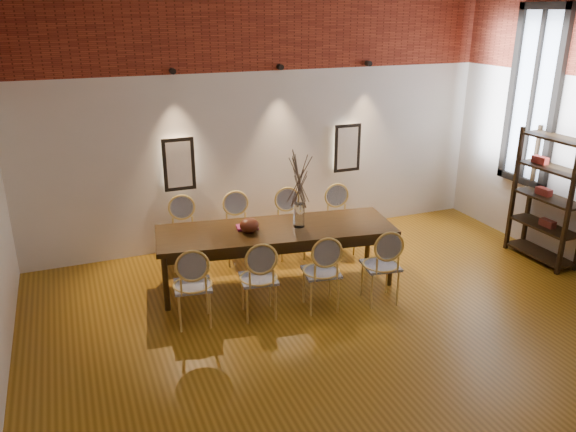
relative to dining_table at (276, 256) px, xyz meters
name	(u,v)px	position (x,y,z in m)	size (l,w,h in m)	color
floor	(385,360)	(0.42, -1.99, -0.39)	(7.00, 7.00, 0.02)	#976819
wall_back	(264,106)	(0.42, 1.56, 1.62)	(7.00, 0.10, 4.00)	silver
brick_band_back	(264,14)	(0.42, 1.49, 2.88)	(7.00, 0.02, 1.50)	maroon
niche_left	(179,164)	(-0.88, 1.46, 0.93)	(0.36, 0.06, 0.66)	#FFEAC6
niche_right	(346,148)	(1.72, 1.46, 0.93)	(0.36, 0.06, 0.66)	#FFEAC6
spot_fixture_left	(172,71)	(-0.88, 1.43, 2.17)	(0.08, 0.08, 0.10)	black
spot_fixture_mid	(280,67)	(0.62, 1.43, 2.17)	(0.08, 0.08, 0.10)	black
spot_fixture_right	(368,64)	(2.02, 1.43, 2.17)	(0.08, 0.08, 0.10)	black
window_glass	(534,97)	(3.88, 0.01, 1.77)	(0.02, 0.78, 2.38)	silver
window_frame	(533,97)	(3.86, 0.01, 1.77)	(0.08, 0.90, 2.50)	black
window_mullion	(533,97)	(3.86, 0.01, 1.77)	(0.06, 0.06, 2.40)	black
dining_table	(276,256)	(0.00, 0.00, 0.00)	(2.93, 0.94, 0.75)	#33200B
chair_near_a	(193,285)	(-1.20, -0.58, 0.09)	(0.44, 0.44, 0.94)	#E8C562
chair_near_b	(259,278)	(-0.47, -0.69, 0.09)	(0.44, 0.44, 0.94)	#E8C562
chair_near_c	(321,271)	(0.25, -0.80, 0.09)	(0.44, 0.44, 0.94)	#E8C562
chair_near_d	(381,265)	(0.98, -0.91, 0.09)	(0.44, 0.44, 0.94)	#E8C562
chair_far_a	(184,235)	(-0.98, 0.91, 0.09)	(0.44, 0.44, 0.94)	#E8C562
chair_far_b	(238,230)	(-0.25, 0.80, 0.09)	(0.44, 0.44, 0.94)	#E8C562
chair_far_c	(290,225)	(0.47, 0.69, 0.09)	(0.44, 0.44, 0.94)	#E8C562
chair_far_d	(340,221)	(1.20, 0.58, 0.09)	(0.44, 0.44, 0.94)	#E8C562
vase	(299,215)	(0.29, -0.04, 0.53)	(0.14, 0.14, 0.30)	silver
dried_branches	(299,180)	(0.29, -0.04, 0.98)	(0.50, 0.50, 0.70)	#4C3F32
bowl	(249,225)	(-0.35, 0.00, 0.46)	(0.24, 0.24, 0.18)	#552112
book	(247,227)	(-0.33, 0.14, 0.39)	(0.26, 0.18, 0.03)	#90215D
shelving_rack	(549,198)	(3.70, -0.69, 0.53)	(0.38, 1.00, 1.80)	black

